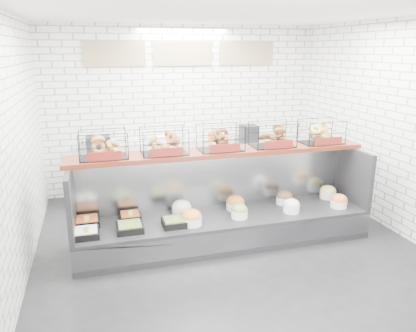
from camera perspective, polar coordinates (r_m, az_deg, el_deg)
name	(u,v)px	position (r m, az deg, el deg)	size (l,w,h in m)	color
ground	(231,251)	(5.49, 3.29, -11.85)	(5.50, 5.50, 0.00)	black
room_shell	(219,90)	(5.45, 1.54, 10.67)	(5.02, 5.51, 3.01)	white
display_case	(223,218)	(5.65, 2.16, -7.34)	(4.00, 0.90, 1.20)	black
bagel_shelf	(220,141)	(5.48, 1.76, 3.54)	(4.10, 0.50, 0.40)	#45180E
prep_counter	(188,168)	(7.49, -2.80, -0.23)	(4.00, 0.60, 1.20)	#93969B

